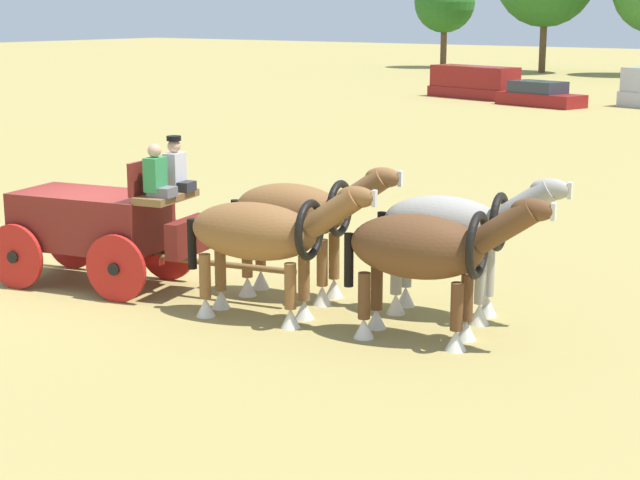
{
  "coord_description": "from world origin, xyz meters",
  "views": [
    {
      "loc": [
        13.41,
        -11.5,
        4.67
      ],
      "look_at": [
        4.26,
        0.85,
        1.2
      ],
      "focal_mm": 57.68,
      "sensor_mm": 36.0,
      "label": 1
    }
  ],
  "objects_px": {
    "draft_horse_lead_off": "(426,251)",
    "parked_vehicle_a": "(474,83)",
    "draft_horse_lead_near": "(453,229)",
    "parked_vehicle_b": "(540,95)",
    "draft_horse_rear_near": "(298,215)",
    "draft_horse_rear_off": "(262,235)",
    "show_wagon": "(100,222)"
  },
  "relations": [
    {
      "from": "draft_horse_lead_near",
      "to": "draft_horse_rear_near",
      "type": "bearing_deg",
      "value": -167.18
    },
    {
      "from": "show_wagon",
      "to": "draft_horse_rear_off",
      "type": "height_order",
      "value": "show_wagon"
    },
    {
      "from": "draft_horse_rear_off",
      "to": "draft_horse_rear_near",
      "type": "bearing_deg",
      "value": 102.88
    },
    {
      "from": "draft_horse_rear_near",
      "to": "draft_horse_lead_off",
      "type": "bearing_deg",
      "value": -13.8
    },
    {
      "from": "draft_horse_lead_off",
      "to": "parked_vehicle_a",
      "type": "xyz_separation_m",
      "value": [
        -19.01,
        36.93,
        -0.5
      ]
    },
    {
      "from": "draft_horse_lead_off",
      "to": "draft_horse_rear_off",
      "type": "bearing_deg",
      "value": -167.18
    },
    {
      "from": "draft_horse_lead_near",
      "to": "parked_vehicle_b",
      "type": "height_order",
      "value": "draft_horse_lead_near"
    },
    {
      "from": "parked_vehicle_a",
      "to": "draft_horse_rear_off",
      "type": "bearing_deg",
      "value": -66.28
    },
    {
      "from": "parked_vehicle_a",
      "to": "parked_vehicle_b",
      "type": "height_order",
      "value": "parked_vehicle_a"
    },
    {
      "from": "draft_horse_lead_off",
      "to": "parked_vehicle_a",
      "type": "distance_m",
      "value": 41.54
    },
    {
      "from": "draft_horse_rear_near",
      "to": "draft_horse_lead_near",
      "type": "height_order",
      "value": "draft_horse_rear_near"
    },
    {
      "from": "show_wagon",
      "to": "parked_vehicle_b",
      "type": "relative_size",
      "value": 1.19
    },
    {
      "from": "draft_horse_lead_near",
      "to": "show_wagon",
      "type": "bearing_deg",
      "value": -161.04
    },
    {
      "from": "show_wagon",
      "to": "draft_horse_lead_near",
      "type": "height_order",
      "value": "show_wagon"
    },
    {
      "from": "parked_vehicle_a",
      "to": "draft_horse_rear_near",
      "type": "bearing_deg",
      "value": -65.93
    },
    {
      "from": "show_wagon",
      "to": "draft_horse_lead_near",
      "type": "bearing_deg",
      "value": 18.96
    },
    {
      "from": "draft_horse_lead_near",
      "to": "parked_vehicle_a",
      "type": "bearing_deg",
      "value": 117.71
    },
    {
      "from": "draft_horse_lead_near",
      "to": "draft_horse_lead_off",
      "type": "xyz_separation_m",
      "value": [
        0.28,
        -1.27,
        -0.06
      ]
    },
    {
      "from": "show_wagon",
      "to": "draft_horse_rear_near",
      "type": "bearing_deg",
      "value": 23.52
    },
    {
      "from": "show_wagon",
      "to": "parked_vehicle_a",
      "type": "relative_size",
      "value": 1.01
    },
    {
      "from": "draft_horse_rear_near",
      "to": "parked_vehicle_b",
      "type": "bearing_deg",
      "value": 108.54
    },
    {
      "from": "show_wagon",
      "to": "draft_horse_lead_near",
      "type": "xyz_separation_m",
      "value": [
        5.75,
        1.97,
        0.27
      ]
    },
    {
      "from": "draft_horse_lead_near",
      "to": "parked_vehicle_b",
      "type": "relative_size",
      "value": 0.63
    },
    {
      "from": "draft_horse_rear_near",
      "to": "parked_vehicle_a",
      "type": "height_order",
      "value": "draft_horse_rear_near"
    },
    {
      "from": "draft_horse_rear_off",
      "to": "parked_vehicle_a",
      "type": "distance_m",
      "value": 40.97
    },
    {
      "from": "draft_horse_rear_off",
      "to": "draft_horse_lead_off",
      "type": "bearing_deg",
      "value": 12.82
    },
    {
      "from": "draft_horse_rear_near",
      "to": "draft_horse_rear_off",
      "type": "distance_m",
      "value": 1.3
    },
    {
      "from": "draft_horse_lead_near",
      "to": "draft_horse_rear_off",
      "type": "bearing_deg",
      "value": -140.64
    },
    {
      "from": "draft_horse_rear_near",
      "to": "parked_vehicle_a",
      "type": "relative_size",
      "value": 0.54
    },
    {
      "from": "draft_horse_rear_near",
      "to": "draft_horse_lead_near",
      "type": "xyz_separation_m",
      "value": [
        2.54,
        0.58,
        -0.01
      ]
    },
    {
      "from": "show_wagon",
      "to": "parked_vehicle_b",
      "type": "xyz_separation_m",
      "value": [
        -8.23,
        35.51,
        -0.6
      ]
    },
    {
      "from": "draft_horse_rear_off",
      "to": "show_wagon",
      "type": "bearing_deg",
      "value": -177.88
    }
  ]
}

